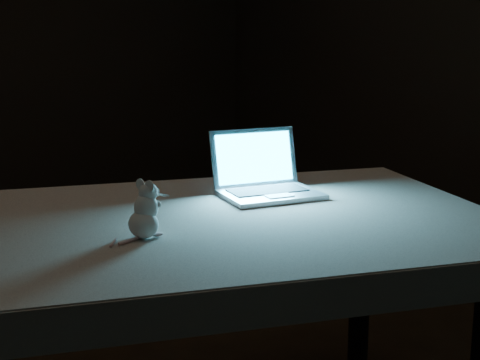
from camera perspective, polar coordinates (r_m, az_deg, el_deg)
table at (r=1.90m, az=-1.93°, el=-13.93°), size 1.57×1.30×0.73m
tablecloth at (r=1.78m, az=-2.89°, el=-4.38°), size 1.54×1.12×0.09m
laptop at (r=1.96m, az=2.57°, el=1.21°), size 0.32×0.29×0.18m
plush_mouse at (r=1.59m, az=-7.96°, el=-2.43°), size 0.10×0.10×0.13m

